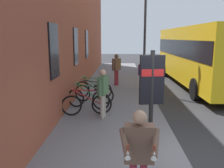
# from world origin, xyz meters

# --- Properties ---
(ground) EXTENTS (60.00, 60.00, 0.00)m
(ground) POSITION_xyz_m (6.00, -1.00, 0.00)
(ground) COLOR #2D2D30
(sidewalk_pavement) EXTENTS (24.00, 3.50, 0.12)m
(sidewalk_pavement) POSITION_xyz_m (8.00, 1.75, 0.06)
(sidewalk_pavement) COLOR slate
(sidewalk_pavement) RESTS_ON ground
(station_facade) EXTENTS (22.00, 0.65, 9.52)m
(station_facade) POSITION_xyz_m (8.99, 3.80, 4.75)
(station_facade) COLOR brown
(station_facade) RESTS_ON ground
(bicycle_mid_rack) EXTENTS (0.50, 1.75, 0.97)m
(bicycle_mid_rack) POSITION_xyz_m (2.98, 2.67, 0.51)
(bicycle_mid_rack) COLOR black
(bicycle_mid_rack) RESTS_ON sidewalk_pavement
(bicycle_by_door) EXTENTS (0.67, 1.71, 0.97)m
(bicycle_by_door) POSITION_xyz_m (3.75, 2.73, 0.51)
(bicycle_by_door) COLOR black
(bicycle_by_door) RESTS_ON sidewalk_pavement
(bicycle_end_of_row) EXTENTS (0.69, 1.70, 0.97)m
(bicycle_end_of_row) POSITION_xyz_m (4.59, 2.60, 0.51)
(bicycle_end_of_row) COLOR black
(bicycle_end_of_row) RESTS_ON sidewalk_pavement
(bicycle_under_window) EXTENTS (0.59, 1.73, 0.97)m
(bicycle_under_window) POSITION_xyz_m (5.44, 2.73, 0.51)
(bicycle_under_window) COLOR black
(bicycle_under_window) RESTS_ON sidewalk_pavement
(transit_info_sign) EXTENTS (0.16, 0.56, 2.40)m
(transit_info_sign) POSITION_xyz_m (0.22, 0.82, 1.72)
(transit_info_sign) COLOR black
(transit_info_sign) RESTS_ON sidewalk_pavement
(city_bus) EXTENTS (10.55, 2.80, 3.35)m
(city_bus) POSITION_xyz_m (8.98, -3.00, 1.92)
(city_bus) COLOR yellow
(city_bus) RESTS_ON ground
(pedestrian_near_bus) EXTENTS (0.56, 0.50, 1.77)m
(pedestrian_near_bus) POSITION_xyz_m (8.26, 1.73, 1.20)
(pedestrian_near_bus) COLOR maroon
(pedestrian_near_bus) RESTS_ON sidewalk_pavement
(pedestrian_crossing_street) EXTENTS (0.25, 0.62, 1.63)m
(pedestrian_crossing_street) POSITION_xyz_m (6.91, 0.32, 1.11)
(pedestrian_crossing_street) COLOR maroon
(pedestrian_crossing_street) RESTS_ON sidewalk_pavement
(pedestrian_by_facade) EXTENTS (0.61, 0.36, 1.65)m
(pedestrian_by_facade) POSITION_xyz_m (2.70, 2.09, 1.13)
(pedestrian_by_facade) COLOR #B2A599
(pedestrian_by_facade) RESTS_ON sidewalk_pavement
(tourist_with_hotdogs) EXTENTS (0.54, 0.62, 1.61)m
(tourist_with_hotdogs) POSITION_xyz_m (-1.59, 1.24, 1.11)
(tourist_with_hotdogs) COLOR maroon
(tourist_with_hotdogs) RESTS_ON sidewalk_pavement
(street_lamp) EXTENTS (0.28, 0.28, 5.62)m
(street_lamp) POSITION_xyz_m (7.18, 0.30, 3.42)
(street_lamp) COLOR #333338
(street_lamp) RESTS_ON sidewalk_pavement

